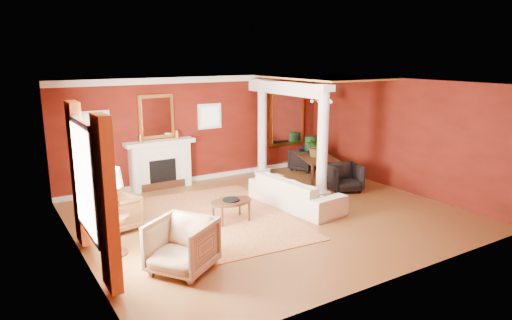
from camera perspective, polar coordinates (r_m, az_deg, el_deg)
ground at (r=10.23m, az=1.79°, el=-6.88°), size 8.00×8.00×0.00m
room_shell at (r=9.73m, az=1.88°, el=4.36°), size 8.04×7.04×2.92m
fireplace at (r=12.35m, az=-11.85°, el=-0.52°), size 1.85×0.42×1.29m
overmantel_mirror at (r=12.25m, az=-12.35°, el=5.32°), size 0.95×0.07×1.15m
flank_window_left at (r=11.85m, az=-19.42°, el=4.14°), size 0.70×0.07×0.70m
flank_window_right at (r=12.86m, az=-5.81°, el=5.47°), size 0.70×0.07×0.70m
left_window at (r=7.82m, az=-20.04°, el=-3.09°), size 0.21×2.55×2.60m
column_front at (r=11.08m, az=8.33°, el=2.20°), size 0.36×0.36×2.80m
column_back at (r=13.22m, az=0.78°, el=4.11°), size 0.36×0.36×2.80m
header_beam at (r=12.18m, az=3.62°, el=8.96°), size 0.30×3.20×0.32m
amber_ceiling at (r=12.75m, az=8.33°, el=10.16°), size 2.30×3.40×0.04m
dining_mirror at (r=14.24m, az=3.89°, el=5.23°), size 1.30×0.07×1.70m
chandelier at (r=12.86m, az=8.26°, el=7.41°), size 0.60×0.62×0.75m
crown_trim at (r=12.66m, az=-6.94°, el=9.96°), size 8.00×0.08×0.16m
base_trim at (r=13.10m, az=-6.61°, el=-2.18°), size 8.00×0.08×0.12m
rug at (r=10.02m, az=-5.39°, el=-7.33°), size 3.48×4.44×0.02m
sofa at (r=10.67m, az=4.99°, el=-3.41°), size 0.96×2.48×0.94m
armchair_leopard at (r=9.69m, az=-17.06°, el=-6.12°), size 0.87×0.91×0.81m
armchair_stripe at (r=7.65m, az=-9.26°, el=-10.25°), size 1.26×1.28×0.97m
coffee_table at (r=9.73m, az=-3.13°, el=-5.34°), size 0.92×0.92×0.47m
coffee_book at (r=9.72m, az=-3.11°, el=-4.37°), size 0.16×0.08×0.23m
side_table at (r=8.34m, az=-17.74°, el=-4.42°), size 0.63×0.63×1.58m
dining_table at (r=13.32m, az=7.78°, el=-0.12°), size 1.16×1.81×0.95m
dining_chair_near at (r=12.07m, az=11.01°, el=-2.01°), size 0.95×0.92×0.79m
dining_chair_far at (r=14.06m, az=6.02°, el=0.23°), size 0.94×0.91×0.76m
green_urn at (r=14.45m, az=6.80°, el=0.62°), size 0.42×0.42×1.00m
potted_plant at (r=13.18m, az=7.46°, el=2.92°), size 0.59×0.65×0.48m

